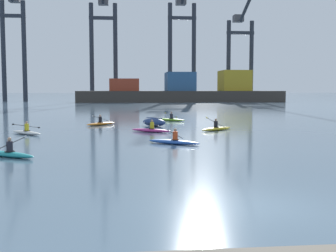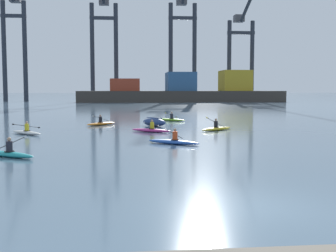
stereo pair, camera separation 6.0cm
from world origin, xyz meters
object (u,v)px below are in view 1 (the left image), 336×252
object	(u,v)px
gantry_crane_west	(13,34)
kayak_white	(26,132)
gantry_crane_east_mid	(182,35)
kayak_orange	(101,123)
container_barge	(183,92)
gantry_crane_east	(241,45)
kayak_yellow	(216,128)
kayak_blue	(174,141)
kayak_teal	(9,153)
kayak_magenta	(151,130)
gantry_crane_west_mid	(103,35)
kayak_lime	(171,119)
capsized_dinghy	(154,122)

from	to	relation	value
gantry_crane_west	kayak_white	bearing A→B (deg)	-76.02
gantry_crane_east_mid	kayak_orange	size ratio (longest dim) A/B	13.35
container_barge	kayak_orange	size ratio (longest dim) A/B	18.33
kayak_white	gantry_crane_east	bearing A→B (deg)	65.92
kayak_yellow	kayak_blue	xyz separation A→B (m)	(-4.34, -8.14, 0.00)
gantry_crane_east_mid	kayak_teal	world-z (taller)	gantry_crane_east_mid
kayak_blue	kayak_magenta	bearing A→B (deg)	96.65
kayak_blue	kayak_white	bearing A→B (deg)	146.20
kayak_white	kayak_yellow	bearing A→B (deg)	6.04
gantry_crane_west	kayak_white	size ratio (longest dim) A/B	12.69
kayak_yellow	kayak_white	bearing A→B (deg)	-173.96
gantry_crane_west_mid	gantry_crane_west	bearing A→B (deg)	-171.51
kayak_yellow	kayak_white	size ratio (longest dim) A/B	1.07
kayak_blue	kayak_lime	distance (m)	18.79
gantry_crane_east_mid	kayak_yellow	size ratio (longest dim) A/B	12.49
gantry_crane_east_mid	capsized_dinghy	size ratio (longest dim) A/B	14.19
gantry_crane_west_mid	gantry_crane_east_mid	distance (m)	21.94
gantry_crane_west	kayak_teal	world-z (taller)	gantry_crane_west
container_barge	kayak_teal	distance (m)	93.24
gantry_crane_east	kayak_magenta	world-z (taller)	gantry_crane_east
gantry_crane_west	gantry_crane_west_mid	bearing A→B (deg)	8.49
gantry_crane_east_mid	kayak_magenta	xyz separation A→B (m)	(-14.57, -89.09, -18.20)
gantry_crane_east	kayak_yellow	size ratio (longest dim) A/B	10.09
gantry_crane_west_mid	kayak_teal	size ratio (longest dim) A/B	12.49
kayak_yellow	kayak_lime	size ratio (longest dim) A/B	1.03
gantry_crane_west	gantry_crane_west_mid	world-z (taller)	gantry_crane_west_mid
kayak_blue	kayak_yellow	bearing A→B (deg)	61.94
container_barge	gantry_crane_east	world-z (taller)	gantry_crane_east
gantry_crane_east	kayak_teal	bearing A→B (deg)	-111.12
kayak_blue	kayak_teal	xyz separation A→B (m)	(-8.44, -3.97, -0.00)
container_barge	kayak_lime	size ratio (longest dim) A/B	17.65
gantry_crane_west	kayak_white	xyz separation A→B (m)	(21.73, -87.26, -17.70)
container_barge	gantry_crane_east_mid	world-z (taller)	gantry_crane_east_mid
capsized_dinghy	kayak_lime	size ratio (longest dim) A/B	0.90
container_barge	kayak_white	xyz separation A→B (m)	(-22.52, -80.20, -2.41)
gantry_crane_west	kayak_lime	world-z (taller)	gantry_crane_west
kayak_yellow	kayak_blue	world-z (taller)	kayak_yellow
kayak_yellow	kayak_magenta	xyz separation A→B (m)	(-5.20, -0.70, 0.00)
gantry_crane_east	kayak_lime	world-z (taller)	gantry_crane_east
capsized_dinghy	kayak_orange	size ratio (longest dim) A/B	0.94
kayak_blue	kayak_white	xyz separation A→B (m)	(-9.91, 6.63, -0.00)
container_barge	kayak_lime	bearing A→B (deg)	-98.95
gantry_crane_east_mid	kayak_magenta	size ratio (longest dim) A/B	12.17
gantry_crane_east	kayak_lime	xyz separation A→B (m)	(-29.13, -79.50, -15.87)
kayak_yellow	kayak_white	distance (m)	14.32
kayak_lime	gantry_crane_east_mid	bearing A→B (deg)	81.37
kayak_yellow	kayak_white	world-z (taller)	kayak_yellow
gantry_crane_east	capsized_dinghy	size ratio (longest dim) A/B	11.47
gantry_crane_west_mid	kayak_blue	world-z (taller)	gantry_crane_west_mid
gantry_crane_east	kayak_white	size ratio (longest dim) A/B	10.84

